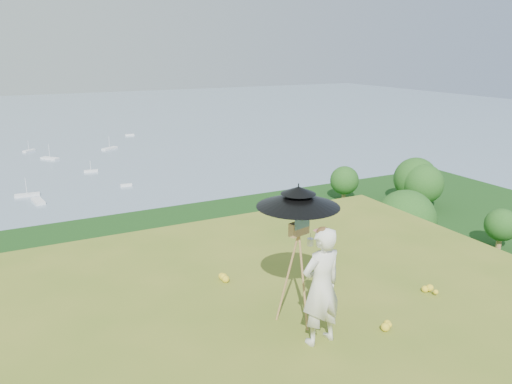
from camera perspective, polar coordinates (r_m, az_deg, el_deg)
shoreline_tier at (r=87.92m, az=-23.48°, el=-12.28°), size 170.00×28.00×8.00m
bay_water at (r=246.28m, az=-26.46°, el=5.61°), size 700.00×700.00×0.00m
slope_trees at (r=42.77m, az=-22.51°, el=-11.38°), size 110.00×50.00×6.00m
harbor_town at (r=85.17m, az=-23.97°, el=-8.41°), size 110.00×22.00×5.00m
painter at (r=6.78m, az=7.46°, el=-10.63°), size 0.64×0.45×1.66m
field_easel at (r=7.24m, az=4.81°, el=-8.66°), size 0.77×0.77×1.68m
sun_umbrella at (r=6.93m, az=4.82°, el=-1.85°), size 1.31×1.31×0.71m
painter_cap at (r=6.46m, az=7.72°, el=-4.41°), size 0.25×0.27×0.10m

